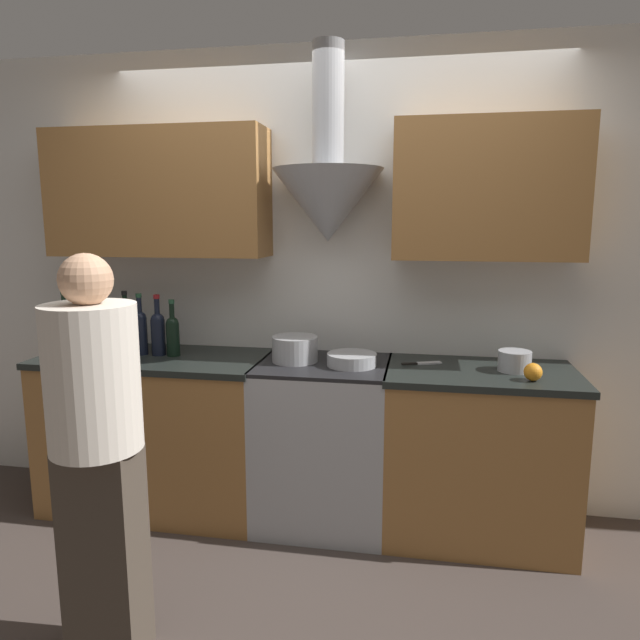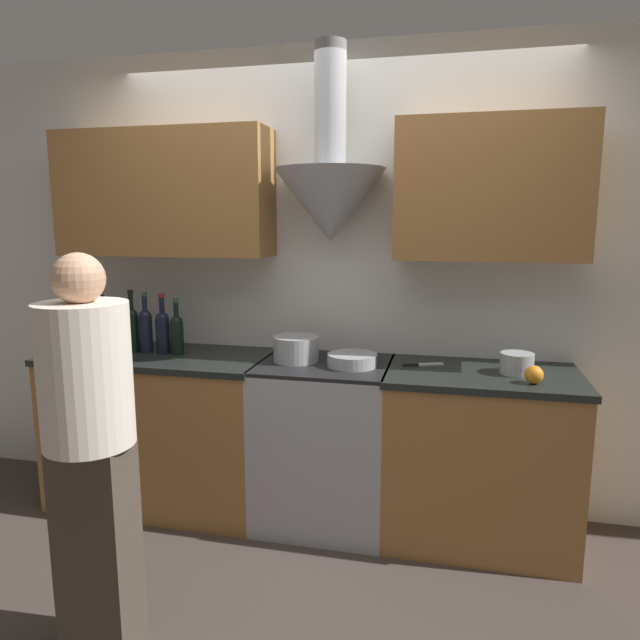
% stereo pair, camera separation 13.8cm
% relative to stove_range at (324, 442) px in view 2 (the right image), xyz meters
% --- Properties ---
extents(ground_plane, '(12.00, 12.00, 0.00)m').
position_rel_stove_range_xyz_m(ground_plane, '(0.00, -0.32, -0.45)').
color(ground_plane, '#423833').
extents(wall_back, '(8.40, 0.59, 2.60)m').
position_rel_stove_range_xyz_m(wall_back, '(-0.05, 0.27, 1.01)').
color(wall_back, white).
rests_on(wall_back, ground_plane).
extents(counter_left, '(1.27, 0.62, 0.90)m').
position_rel_stove_range_xyz_m(counter_left, '(-0.97, -0.00, -0.00)').
color(counter_left, '#9E6B38').
rests_on(counter_left, ground_plane).
extents(counter_right, '(0.96, 0.62, 0.90)m').
position_rel_stove_range_xyz_m(counter_right, '(0.82, -0.00, -0.00)').
color(counter_right, '#9E6B38').
rests_on(counter_right, ground_plane).
extents(stove_range, '(0.70, 0.60, 0.90)m').
position_rel_stove_range_xyz_m(stove_range, '(0.00, 0.00, 0.00)').
color(stove_range, '#A8AAAF').
rests_on(stove_range, ground_plane).
extents(wine_bottle_0, '(0.08, 0.08, 0.35)m').
position_rel_stove_range_xyz_m(wine_bottle_0, '(-1.52, 0.01, 0.59)').
color(wine_bottle_0, black).
rests_on(wine_bottle_0, counter_left).
extents(wine_bottle_1, '(0.07, 0.07, 0.32)m').
position_rel_stove_range_xyz_m(wine_bottle_1, '(-1.41, 0.01, 0.58)').
color(wine_bottle_1, black).
rests_on(wine_bottle_1, counter_left).
extents(wine_bottle_2, '(0.07, 0.07, 0.33)m').
position_rel_stove_range_xyz_m(wine_bottle_2, '(-1.32, -0.00, 0.58)').
color(wine_bottle_2, black).
rests_on(wine_bottle_2, counter_left).
extents(wine_bottle_3, '(0.07, 0.07, 0.31)m').
position_rel_stove_range_xyz_m(wine_bottle_3, '(-1.23, 0.01, 0.57)').
color(wine_bottle_3, black).
rests_on(wine_bottle_3, counter_left).
extents(wine_bottle_4, '(0.07, 0.07, 0.36)m').
position_rel_stove_range_xyz_m(wine_bottle_4, '(-1.14, 0.01, 0.59)').
color(wine_bottle_4, black).
rests_on(wine_bottle_4, counter_left).
extents(wine_bottle_5, '(0.08, 0.08, 0.35)m').
position_rel_stove_range_xyz_m(wine_bottle_5, '(-1.05, 0.01, 0.59)').
color(wine_bottle_5, black).
rests_on(wine_bottle_5, counter_left).
extents(wine_bottle_6, '(0.08, 0.08, 0.34)m').
position_rel_stove_range_xyz_m(wine_bottle_6, '(-0.95, 0.01, 0.58)').
color(wine_bottle_6, black).
rests_on(wine_bottle_6, counter_left).
extents(wine_bottle_7, '(0.07, 0.07, 0.32)m').
position_rel_stove_range_xyz_m(wine_bottle_7, '(-0.86, 0.01, 0.57)').
color(wine_bottle_7, black).
rests_on(wine_bottle_7, counter_left).
extents(stock_pot, '(0.25, 0.25, 0.14)m').
position_rel_stove_range_xyz_m(stock_pot, '(-0.16, 0.01, 0.51)').
color(stock_pot, '#A8AAAF').
rests_on(stock_pot, stove_range).
extents(mixing_bowl, '(0.26, 0.26, 0.07)m').
position_rel_stove_range_xyz_m(mixing_bowl, '(0.16, -0.03, 0.48)').
color(mixing_bowl, '#A8AAAF').
rests_on(mixing_bowl, stove_range).
extents(orange_fruit, '(0.09, 0.09, 0.09)m').
position_rel_stove_range_xyz_m(orange_fruit, '(1.04, -0.17, 0.49)').
color(orange_fruit, orange).
rests_on(orange_fruit, counter_right).
extents(saucepan, '(0.16, 0.16, 0.10)m').
position_rel_stove_range_xyz_m(saucepan, '(0.98, 0.01, 0.50)').
color(saucepan, '#A8AAAF').
rests_on(saucepan, counter_right).
extents(chefs_knife, '(0.21, 0.11, 0.01)m').
position_rel_stove_range_xyz_m(chefs_knife, '(0.52, 0.07, 0.45)').
color(chefs_knife, silver).
rests_on(chefs_knife, counter_right).
extents(person_foreground_left, '(0.33, 0.33, 1.54)m').
position_rel_stove_range_xyz_m(person_foreground_left, '(-0.64, -1.13, 0.39)').
color(person_foreground_left, '#473D33').
rests_on(person_foreground_left, ground_plane).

